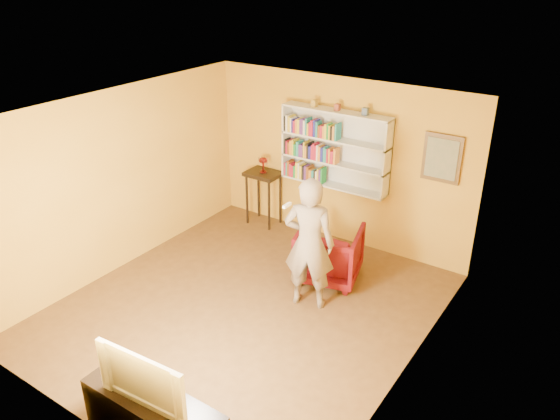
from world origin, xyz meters
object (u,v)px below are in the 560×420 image
object	(u,v)px
console_table	(263,181)
armchair	(329,253)
ruby_lustre	(263,162)
television	(149,375)
bookshelf	(336,148)
tv_cabinet	(155,420)
person	(309,244)

from	to	relation	value
console_table	armchair	world-z (taller)	console_table
console_table	ruby_lustre	distance (m)	0.36
television	console_table	bearing A→B (deg)	109.17
console_table	television	world-z (taller)	television
console_table	ruby_lustre	world-z (taller)	ruby_lustre
bookshelf	tv_cabinet	bearing A→B (deg)	-82.36
tv_cabinet	television	bearing A→B (deg)	0.00
bookshelf	armchair	distance (m)	1.71
ruby_lustre	television	size ratio (longest dim) A/B	0.26
tv_cabinet	television	distance (m)	0.56
armchair	tv_cabinet	size ratio (longest dim) A/B	0.59
bookshelf	armchair	world-z (taller)	bookshelf
tv_cabinet	bookshelf	bearing A→B (deg)	97.64
bookshelf	television	bearing A→B (deg)	-82.36
tv_cabinet	person	bearing A→B (deg)	89.85
bookshelf	tv_cabinet	xyz separation A→B (m)	(0.63, -4.66, -1.32)
console_table	tv_cabinet	bearing A→B (deg)	-66.81
bookshelf	person	bearing A→B (deg)	-70.88
ruby_lustre	armchair	size ratio (longest dim) A/B	0.29
bookshelf	television	world-z (taller)	bookshelf
armchair	person	bearing A→B (deg)	81.42
ruby_lustre	armchair	world-z (taller)	ruby_lustre
bookshelf	tv_cabinet	distance (m)	4.88
armchair	television	size ratio (longest dim) A/B	0.89
console_table	television	distance (m)	4.90
armchair	tv_cabinet	xyz separation A→B (m)	(0.08, -3.55, -0.14)
bookshelf	armchair	bearing A→B (deg)	-63.69
tv_cabinet	ruby_lustre	bearing A→B (deg)	113.19
person	television	size ratio (longest dim) A/B	1.84
ruby_lustre	tv_cabinet	xyz separation A→B (m)	(1.93, -4.50, -0.88)
console_table	person	distance (m)	2.56
bookshelf	person	size ratio (longest dim) A/B	0.97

